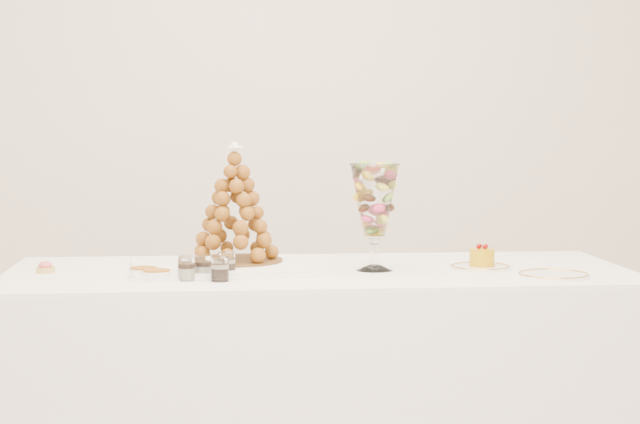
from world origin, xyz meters
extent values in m
cube|color=silver|center=(0.00, 2.00, 1.40)|extent=(4.50, 0.04, 2.80)
cube|color=silver|center=(0.00, -2.00, 1.40)|extent=(4.50, 0.04, 2.80)
cube|color=white|center=(0.06, 0.40, 0.39)|extent=(2.06, 0.82, 0.77)
cube|color=white|center=(0.06, 0.40, 0.78)|extent=(2.05, 0.82, 0.01)
cube|color=white|center=(-0.26, 0.42, 0.79)|extent=(0.62, 0.49, 0.02)
cylinder|color=white|center=(0.24, 0.36, 0.79)|extent=(0.12, 0.12, 0.02)
cylinder|color=white|center=(0.24, 0.36, 0.84)|extent=(0.03, 0.03, 0.08)
sphere|color=white|center=(0.24, 0.36, 0.89)|extent=(0.04, 0.04, 0.04)
cylinder|color=white|center=(0.60, 0.36, 0.79)|extent=(0.20, 0.20, 0.01)
cylinder|color=white|center=(0.78, 0.17, 0.79)|extent=(0.22, 0.22, 0.01)
cylinder|color=tan|center=(-0.83, 0.41, 0.79)|extent=(0.06, 0.06, 0.02)
ellipsoid|color=#DB5A64|center=(-0.83, 0.41, 0.81)|extent=(0.04, 0.04, 0.03)
cylinder|color=white|center=(-0.37, 0.29, 0.81)|extent=(0.05, 0.05, 0.07)
cylinder|color=white|center=(-0.32, 0.23, 0.82)|extent=(0.07, 0.07, 0.07)
cylinder|color=white|center=(-0.24, 0.28, 0.82)|extent=(0.07, 0.07, 0.08)
cylinder|color=white|center=(-0.37, 0.20, 0.82)|extent=(0.06, 0.06, 0.07)
cylinder|color=white|center=(-0.26, 0.17, 0.82)|extent=(0.06, 0.06, 0.07)
cylinder|color=white|center=(-0.50, 0.27, 0.80)|extent=(0.09, 0.09, 0.03)
cylinder|color=white|center=(-0.46, 0.21, 0.80)|extent=(0.09, 0.09, 0.03)
cylinder|color=brown|center=(-0.21, 0.49, 0.80)|extent=(0.32, 0.32, 0.01)
cone|color=brown|center=(-0.21, 0.49, 1.00)|extent=(0.33, 0.33, 0.38)
sphere|color=white|center=(-0.21, 0.49, 1.18)|extent=(0.04, 0.04, 0.04)
cylinder|color=#C69309|center=(0.60, 0.37, 0.82)|extent=(0.08, 0.08, 0.06)
sphere|color=#830407|center=(0.62, 0.37, 0.86)|extent=(0.01, 0.01, 0.01)
sphere|color=#830407|center=(0.60, 0.38, 0.86)|extent=(0.01, 0.01, 0.01)
sphere|color=#830407|center=(0.59, 0.36, 0.86)|extent=(0.01, 0.01, 0.01)
sphere|color=#830407|center=(0.61, 0.35, 0.86)|extent=(0.01, 0.01, 0.01)
camera|label=1|loc=(-0.26, -3.09, 1.28)|focal=60.00mm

